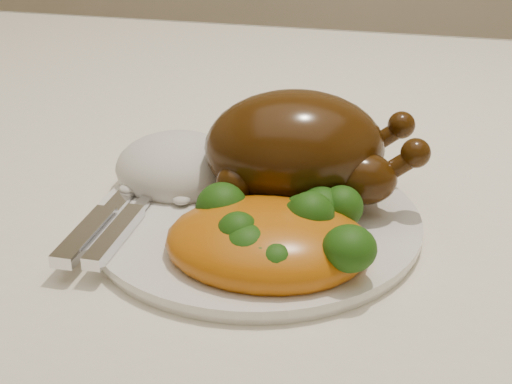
# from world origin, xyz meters

# --- Properties ---
(dining_table) EXTENTS (1.60, 0.90, 0.76)m
(dining_table) POSITION_xyz_m (0.00, 0.00, 0.67)
(dining_table) COLOR brown
(dining_table) RESTS_ON floor
(tablecloth) EXTENTS (1.73, 1.03, 0.18)m
(tablecloth) POSITION_xyz_m (0.00, 0.00, 0.74)
(tablecloth) COLOR white
(tablecloth) RESTS_ON dining_table
(dinner_plate) EXTENTS (0.25, 0.25, 0.01)m
(dinner_plate) POSITION_xyz_m (-0.09, -0.13, 0.77)
(dinner_plate) COLOR white
(dinner_plate) RESTS_ON tablecloth
(roast_chicken) EXTENTS (0.18, 0.14, 0.09)m
(roast_chicken) POSITION_xyz_m (-0.06, -0.09, 0.82)
(roast_chicken) COLOR #3F2106
(roast_chicken) RESTS_ON dinner_plate
(rice_mound) EXTENTS (0.12, 0.12, 0.06)m
(rice_mound) POSITION_xyz_m (-0.17, -0.08, 0.79)
(rice_mound) COLOR white
(rice_mound) RESTS_ON dinner_plate
(mac_and_cheese) EXTENTS (0.15, 0.12, 0.06)m
(mac_and_cheese) POSITION_xyz_m (-0.06, -0.18, 0.79)
(mac_and_cheese) COLOR orange
(mac_and_cheese) RESTS_ON dinner_plate
(cutlery) EXTENTS (0.04, 0.19, 0.01)m
(cutlery) POSITION_xyz_m (-0.19, -0.17, 0.78)
(cutlery) COLOR silver
(cutlery) RESTS_ON dinner_plate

